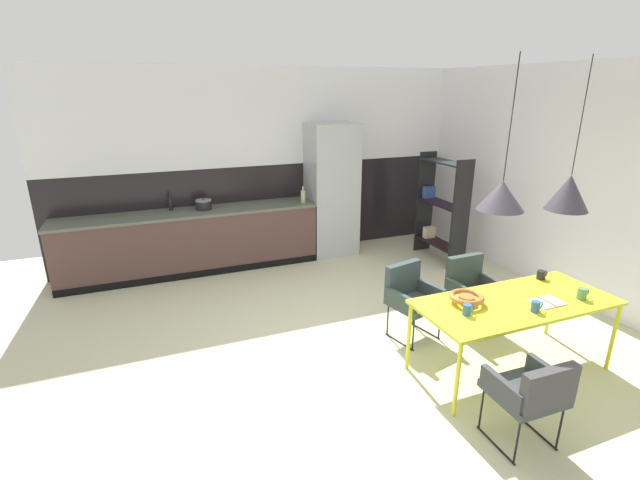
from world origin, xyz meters
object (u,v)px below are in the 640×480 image
object	(u,v)px
refrigerator_column	(332,190)
armchair_facing_counter	(470,284)
mug_short_terracotta	(582,293)
mug_tall_blue	(536,306)
dining_table	(516,305)
mug_wide_latte	(541,275)
cooking_pot	(204,205)
pendant_lamp_over_table_near	(501,195)
open_book	(547,302)
pendant_lamp_over_table_far	(569,193)
open_shelf_unit	(440,207)
armchair_head_of_table	(533,390)
mug_glass_clear	(467,309)
bottle_wine_green	(171,204)
fruit_bowl	(467,298)
armchair_by_stool	(410,292)
bottle_oil_tall	(303,196)

from	to	relation	value
refrigerator_column	armchair_facing_counter	size ratio (longest dim) A/B	2.59
mug_short_terracotta	mug_tall_blue	distance (m)	0.60
dining_table	mug_wide_latte	size ratio (longest dim) A/B	14.73
mug_tall_blue	mug_wide_latte	distance (m)	0.80
mug_short_terracotta	cooking_pot	bearing A→B (deg)	126.53
pendant_lamp_over_table_near	open_book	bearing A→B (deg)	-9.12
pendant_lamp_over_table_far	mug_short_terracotta	bearing A→B (deg)	-34.36
open_shelf_unit	pendant_lamp_over_table_far	size ratio (longest dim) A/B	1.27
armchair_facing_counter	armchair_head_of_table	bearing A→B (deg)	62.93
mug_glass_clear	pendant_lamp_over_table_far	size ratio (longest dim) A/B	0.09
mug_short_terracotta	pendant_lamp_over_table_far	world-z (taller)	pendant_lamp_over_table_far
pendant_lamp_over_table_far	dining_table	bearing A→B (deg)	174.68
pendant_lamp_over_table_far	armchair_facing_counter	bearing A→B (deg)	100.65
bottle_wine_green	refrigerator_column	bearing A→B (deg)	-3.42
refrigerator_column	fruit_bowl	bearing A→B (deg)	-92.82
mug_wide_latte	open_shelf_unit	xyz separation A→B (m)	(0.56, 2.50, 0.06)
armchair_facing_counter	open_book	bearing A→B (deg)	89.88
armchair_by_stool	open_shelf_unit	xyz separation A→B (m)	(1.71, 1.88, 0.32)
refrigerator_column	bottle_oil_tall	bearing A→B (deg)	-167.52
armchair_by_stool	mug_short_terracotta	size ratio (longest dim) A/B	6.07
fruit_bowl	bottle_oil_tall	bearing A→B (deg)	95.87
cooking_pot	fruit_bowl	bearing A→B (deg)	-62.93
open_book	mug_short_terracotta	size ratio (longest dim) A/B	2.12
cooking_pot	mug_tall_blue	bearing A→B (deg)	-59.80
bottle_oil_tall	pendant_lamp_over_table_far	xyz separation A→B (m)	(1.19, -3.59, 0.71)
bottle_wine_green	fruit_bowl	bearing A→B (deg)	-58.35
refrigerator_column	mug_tall_blue	bearing A→B (deg)	-85.83
mug_tall_blue	cooking_pot	size ratio (longest dim) A/B	0.53
armchair_by_stool	open_book	world-z (taller)	armchair_by_stool
cooking_pot	open_shelf_unit	distance (m)	3.58
armchair_by_stool	bottle_oil_tall	xyz separation A→B (m)	(-0.27, 2.64, 0.50)
mug_short_terracotta	armchair_by_stool	bearing A→B (deg)	135.90
open_book	mug_short_terracotta	world-z (taller)	mug_short_terracotta
bottle_oil_tall	armchair_facing_counter	bearing A→B (deg)	-69.29
mug_tall_blue	pendant_lamp_over_table_near	xyz separation A→B (m)	(-0.37, 0.18, 0.98)
armchair_head_of_table	cooking_pot	size ratio (longest dim) A/B	3.32
armchair_head_of_table	bottle_wine_green	xyz separation A→B (m)	(-2.13, 4.65, 0.50)
open_book	cooking_pot	bearing A→B (deg)	123.23
dining_table	armchair_facing_counter	size ratio (longest dim) A/B	2.33
open_book	pendant_lamp_over_table_near	world-z (taller)	pendant_lamp_over_table_near
pendant_lamp_over_table_near	cooking_pot	bearing A→B (deg)	117.09
mug_glass_clear	bottle_wine_green	xyz separation A→B (m)	(-2.14, 3.87, 0.23)
mug_tall_blue	open_book	bearing A→B (deg)	21.00
mug_wide_latte	refrigerator_column	bearing A→B (deg)	104.90
bottle_oil_tall	mug_wide_latte	bearing A→B (deg)	-66.37
armchair_by_stool	pendant_lamp_over_table_near	world-z (taller)	pendant_lamp_over_table_near
mug_wide_latte	cooking_pot	bearing A→B (deg)	130.40
armchair_facing_counter	armchair_head_of_table	xyz separation A→B (m)	(-0.81, -1.69, 0.00)
mug_short_terracotta	bottle_oil_tall	xyz separation A→B (m)	(-1.41, 3.74, 0.23)
refrigerator_column	cooking_pot	distance (m)	2.00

